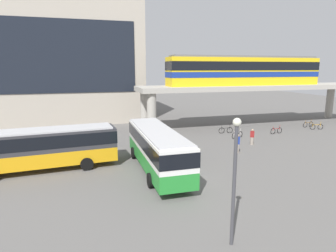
# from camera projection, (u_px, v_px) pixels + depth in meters

# --- Properties ---
(ground_plane) EXTENTS (120.00, 120.00, 0.00)m
(ground_plane) POSITION_uv_depth(u_px,v_px,m) (152.00, 146.00, 29.48)
(ground_plane) COLOR #605E5B
(station_building) EXTENTS (31.98, 13.40, 16.83)m
(station_building) POSITION_uv_depth(u_px,v_px,m) (29.00, 64.00, 42.44)
(station_building) COLOR #B2A899
(station_building) RESTS_ON ground_plane
(elevated_platform) EXTENTS (32.43, 5.57, 5.53)m
(elevated_platform) POSITION_uv_depth(u_px,v_px,m) (255.00, 91.00, 39.59)
(elevated_platform) COLOR #ADA89E
(elevated_platform) RESTS_ON ground_plane
(train) EXTENTS (21.39, 2.96, 3.84)m
(train) POSITION_uv_depth(u_px,v_px,m) (245.00, 70.00, 38.58)
(train) COLOR yellow
(train) RESTS_ON elevated_platform
(bus_main) EXTENTS (2.80, 11.05, 3.22)m
(bus_main) POSITION_uv_depth(u_px,v_px,m) (157.00, 145.00, 22.08)
(bus_main) COLOR #268C33
(bus_main) RESTS_ON ground_plane
(bus_secondary) EXTENTS (11.21, 3.46, 3.22)m
(bus_secondary) POSITION_uv_depth(u_px,v_px,m) (42.00, 145.00, 22.13)
(bus_secondary) COLOR orange
(bus_secondary) RESTS_ON ground_plane
(bicycle_red) EXTENTS (1.78, 0.32, 1.04)m
(bicycle_red) POSITION_uv_depth(u_px,v_px,m) (276.00, 131.00, 34.99)
(bicycle_red) COLOR black
(bicycle_red) RESTS_ON ground_plane
(bicycle_silver) EXTENTS (1.70, 0.69, 1.04)m
(bicycle_silver) POSITION_uv_depth(u_px,v_px,m) (237.00, 135.00, 32.79)
(bicycle_silver) COLOR black
(bicycle_silver) RESTS_ON ground_plane
(bicycle_black) EXTENTS (1.79, 0.23, 1.04)m
(bicycle_black) POSITION_uv_depth(u_px,v_px,m) (226.00, 130.00, 35.25)
(bicycle_black) COLOR black
(bicycle_black) RESTS_ON ground_plane
(bicycle_brown) EXTENTS (1.79, 0.26, 1.04)m
(bicycle_brown) POSITION_uv_depth(u_px,v_px,m) (308.00, 124.00, 38.91)
(bicycle_brown) COLOR black
(bicycle_brown) RESTS_ON ground_plane
(bicycle_orange) EXTENTS (1.77, 0.42, 1.04)m
(bicycle_orange) POSITION_uv_depth(u_px,v_px,m) (316.00, 127.00, 37.32)
(bicycle_orange) COLOR black
(bicycle_orange) RESTS_ON ground_plane
(pedestrian_by_bike_rack) EXTENTS (0.48, 0.42, 1.80)m
(pedestrian_by_bike_rack) POSITION_uv_depth(u_px,v_px,m) (237.00, 144.00, 26.83)
(pedestrian_by_bike_rack) COLOR gray
(pedestrian_by_bike_rack) RESTS_ON ground_plane
(pedestrian_near_building) EXTENTS (0.48, 0.44, 1.66)m
(pedestrian_near_building) POSITION_uv_depth(u_px,v_px,m) (252.00, 137.00, 29.79)
(pedestrian_near_building) COLOR gray
(pedestrian_near_building) RESTS_ON ground_plane
(lamp_post) EXTENTS (0.36, 0.36, 5.77)m
(lamp_post) POSITION_uv_depth(u_px,v_px,m) (235.00, 172.00, 12.35)
(lamp_post) COLOR #3F3F44
(lamp_post) RESTS_ON ground_plane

